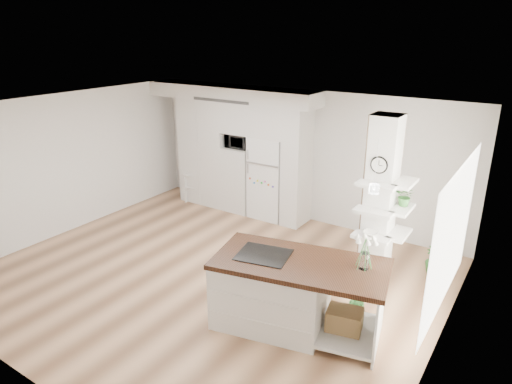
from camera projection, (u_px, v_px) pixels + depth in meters
floor at (211, 275)px, 7.48m from camera, size 7.00×6.00×0.01m
room at (207, 167)px, 6.85m from camera, size 7.04×6.04×2.72m
cabinet_wall at (234, 142)px, 9.82m from camera, size 4.00×0.71×2.70m
refrigerator at (270, 177)px, 9.56m from camera, size 0.78×0.69×1.75m
column at (383, 207)px, 6.68m from camera, size 0.69×0.90×2.70m
window at (452, 236)px, 5.41m from camera, size 0.00×2.40×2.40m
pendant_light at (314, 166)px, 6.00m from camera, size 0.12×0.12×0.10m
kitchen_island at (280, 290)px, 6.10m from camera, size 2.41×1.51×1.58m
bookshelf at (199, 190)px, 10.56m from camera, size 0.63×0.46×0.67m
floor_plant_a at (358, 302)px, 6.33m from camera, size 0.32×0.29×0.49m
floor_plant_b at (434, 260)px, 7.51m from camera, size 0.34×0.34×0.46m
microwave at (239, 141)px, 9.67m from camera, size 0.54×0.37×0.30m
shelf_plant at (405, 196)px, 6.62m from camera, size 0.27×0.23×0.30m
decor_bowl at (371, 233)px, 6.66m from camera, size 0.22×0.22×0.05m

